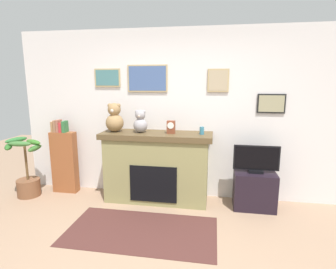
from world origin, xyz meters
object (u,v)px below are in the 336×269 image
(television, at_px, (256,160))
(teddy_bear_grey, at_px, (115,119))
(candle_jar, at_px, (202,131))
(bookshelf, at_px, (64,160))
(teddy_bear_brown, at_px, (140,122))
(potted_plant, at_px, (27,175))
(tv_stand, at_px, (254,190))
(fireplace, at_px, (157,166))
(mantel_clock, at_px, (171,127))

(television, xyz_separation_m, teddy_bear_grey, (-2.09, 0.02, 0.53))
(television, relative_size, candle_jar, 5.70)
(bookshelf, height_order, teddy_bear_brown, teddy_bear_brown)
(television, bearing_deg, potted_plant, -177.25)
(bookshelf, distance_m, candle_jar, 2.31)
(tv_stand, distance_m, television, 0.46)
(fireplace, bearing_deg, television, -1.60)
(candle_jar, distance_m, mantel_clock, 0.45)
(mantel_clock, bearing_deg, potted_plant, -175.26)
(bookshelf, height_order, tv_stand, bookshelf)
(tv_stand, distance_m, candle_jar, 1.15)
(tv_stand, height_order, teddy_bear_brown, teddy_bear_brown)
(mantel_clock, height_order, teddy_bear_brown, teddy_bear_brown)
(bookshelf, xyz_separation_m, television, (3.01, -0.10, 0.18))
(teddy_bear_grey, bearing_deg, television, -0.61)
(potted_plant, height_order, candle_jar, candle_jar)
(potted_plant, xyz_separation_m, teddy_bear_brown, (1.83, 0.19, 0.86))
(potted_plant, bearing_deg, candle_jar, 3.99)
(fireplace, xyz_separation_m, candle_jar, (0.67, -0.02, 0.58))
(mantel_clock, distance_m, teddy_bear_grey, 0.87)
(fireplace, bearing_deg, candle_jar, -1.51)
(teddy_bear_grey, bearing_deg, tv_stand, -0.57)
(tv_stand, xyz_separation_m, teddy_bear_grey, (-2.09, 0.02, 0.99))
(potted_plant, height_order, teddy_bear_brown, teddy_bear_brown)
(bookshelf, relative_size, tv_stand, 2.08)
(television, relative_size, teddy_bear_grey, 1.45)
(bookshelf, xyz_separation_m, teddy_bear_grey, (0.93, -0.08, 0.71))
(candle_jar, bearing_deg, television, -1.68)
(fireplace, relative_size, teddy_bear_brown, 4.86)
(bookshelf, bearing_deg, teddy_bear_grey, -4.90)
(fireplace, height_order, tv_stand, fireplace)
(television, height_order, teddy_bear_grey, teddy_bear_grey)
(tv_stand, distance_m, teddy_bear_brown, 1.93)
(bookshelf, bearing_deg, candle_jar, -2.01)
(mantel_clock, bearing_deg, television, -1.00)
(fireplace, xyz_separation_m, bookshelf, (-1.57, 0.06, 0.01))
(tv_stand, height_order, candle_jar, candle_jar)
(candle_jar, height_order, teddy_bear_brown, teddy_bear_brown)
(potted_plant, relative_size, teddy_bear_brown, 2.75)
(potted_plant, xyz_separation_m, television, (3.52, 0.17, 0.37))
(fireplace, height_order, teddy_bear_brown, teddy_bear_brown)
(teddy_bear_brown, bearing_deg, teddy_bear_grey, -179.98)
(tv_stand, bearing_deg, candle_jar, 178.43)
(mantel_clock, bearing_deg, fireplace, 175.11)
(potted_plant, bearing_deg, television, 2.75)
(mantel_clock, bearing_deg, tv_stand, -0.94)
(tv_stand, height_order, television, television)
(bookshelf, height_order, mantel_clock, mantel_clock)
(teddy_bear_grey, distance_m, teddy_bear_brown, 0.41)
(teddy_bear_grey, bearing_deg, mantel_clock, -0.05)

